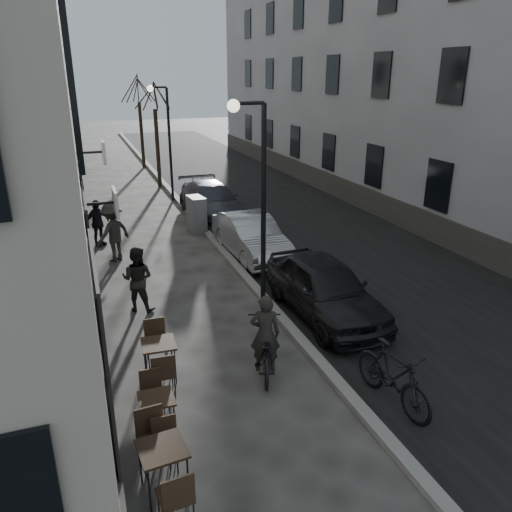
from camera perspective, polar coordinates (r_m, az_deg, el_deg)
ground at (r=8.33m, az=16.68°, el=-23.36°), size 120.00×120.00×0.00m
road at (r=22.80m, az=1.10°, el=6.03°), size 7.30×60.00×0.00m
kerb at (r=21.80m, az=-7.95°, el=5.32°), size 0.25×60.00×0.12m
building_right at (r=25.19m, az=14.18°, el=25.18°), size 4.00×35.00×16.00m
streetlamp_near at (r=11.58m, az=0.07°, el=7.97°), size 0.90×0.28×5.09m
streetlamp_far at (r=23.10m, az=-10.34°, el=13.88°), size 0.90×0.28×5.09m
tree_near at (r=25.96m, az=-11.60°, el=17.81°), size 2.40×2.40×5.70m
tree_far at (r=31.90m, az=-13.33°, el=18.09°), size 2.40×2.40×5.70m
bistro_set_a at (r=7.66m, az=-10.55°, el=-22.47°), size 0.70×1.61×0.93m
bistro_set_b at (r=8.70m, az=-11.20°, el=-17.04°), size 0.56×1.38×0.82m
bistro_set_c at (r=9.99m, az=-10.99°, el=-11.23°), size 0.67×1.58×0.92m
utility_cabinet at (r=18.55m, az=-6.81°, el=4.69°), size 0.60×0.96×1.36m
bicycle at (r=10.05m, az=1.03°, el=-10.45°), size 1.24×2.02×1.00m
cyclist_rider at (r=9.89m, az=1.04°, el=-8.87°), size 0.69×0.56×1.64m
pedestrian_near at (r=12.67m, az=-13.39°, el=-2.55°), size 1.01×0.94×1.67m
pedestrian_mid at (r=16.19m, az=-16.02°, el=2.62°), size 1.38×1.26×1.86m
pedestrian_far at (r=17.82m, az=-17.68°, el=3.61°), size 1.00×0.84×1.60m
car_near at (r=12.21m, az=7.87°, el=-3.65°), size 1.79×4.24×1.43m
car_mid at (r=16.08m, az=-0.58°, el=2.30°), size 1.58×4.07×1.32m
car_far at (r=20.56m, az=-5.06°, el=6.33°), size 2.11×4.80×1.37m
moped at (r=9.40m, az=15.40°, el=-13.09°), size 0.78×1.99×1.16m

